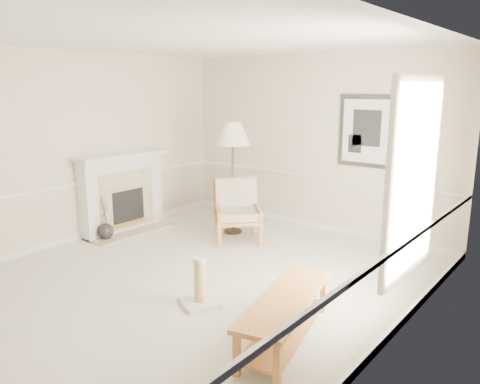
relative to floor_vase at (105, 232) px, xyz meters
name	(u,v)px	position (x,y,z in m)	size (l,w,h in m)	color
ground	(202,275)	(2.15, -0.09, -0.14)	(5.50, 5.50, 0.00)	silver
room	(212,129)	(2.29, -0.01, 1.73)	(5.04, 5.54, 2.92)	beige
fireplace	(122,193)	(-0.19, 0.51, 0.50)	(0.64, 1.64, 1.31)	white
floor_vase	(105,232)	(0.00, 0.00, 0.00)	(0.26, 0.26, 0.75)	black
armchair	(237,207)	(1.56, 1.37, 0.37)	(1.04, 1.04, 0.95)	#A47635
floor_lamp	(233,137)	(1.31, 1.58, 1.45)	(0.59, 0.59, 1.82)	black
bench	(286,311)	(3.86, -0.75, 0.16)	(0.83, 1.62, 0.44)	#A47635
scratching_post	(200,290)	(2.72, -0.71, 0.04)	(0.51, 0.51, 0.55)	silver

